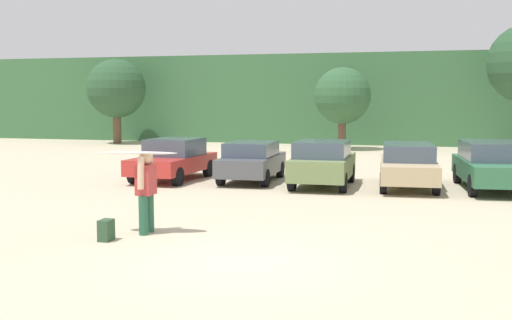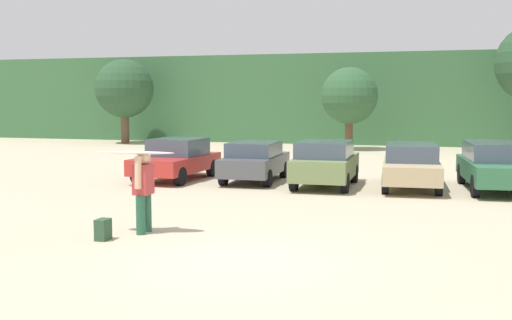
# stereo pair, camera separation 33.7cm
# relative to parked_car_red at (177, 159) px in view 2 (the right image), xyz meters

# --- Properties ---
(ground_plane) EXTENTS (120.00, 120.00, 0.00)m
(ground_plane) POSITION_rel_parked_car_red_xyz_m (5.73, -10.42, -0.77)
(ground_plane) COLOR #C1B293
(hillside_ridge) EXTENTS (108.00, 12.00, 5.87)m
(hillside_ridge) POSITION_rel_parked_car_red_xyz_m (5.73, 24.92, 2.17)
(hillside_ridge) COLOR #38663D
(hillside_ridge) RESTS_ON ground_plane
(tree_far_left) EXTENTS (3.84, 3.84, 5.54)m
(tree_far_left) POSITION_rel_parked_car_red_xyz_m (-10.80, 16.07, 2.83)
(tree_far_left) COLOR brown
(tree_far_left) RESTS_ON ground_plane
(tree_right) EXTENTS (3.27, 3.27, 4.77)m
(tree_right) POSITION_rel_parked_car_red_xyz_m (4.15, 15.06, 2.34)
(tree_right) COLOR brown
(tree_right) RESTS_ON ground_plane
(parked_car_red) EXTENTS (2.05, 4.21, 1.51)m
(parked_car_red) POSITION_rel_parked_car_red_xyz_m (0.00, 0.00, 0.00)
(parked_car_red) COLOR #B72D28
(parked_car_red) RESTS_ON ground_plane
(parked_car_dark_gray) EXTENTS (1.89, 4.07, 1.43)m
(parked_car_dark_gray) POSITION_rel_parked_car_red_xyz_m (2.89, 0.33, -0.01)
(parked_car_dark_gray) COLOR #4C4F54
(parked_car_dark_gray) RESTS_ON ground_plane
(parked_car_olive_green) EXTENTS (1.94, 3.95, 1.56)m
(parked_car_olive_green) POSITION_rel_parked_car_red_xyz_m (5.57, -0.32, 0.06)
(parked_car_olive_green) COLOR #6B7F4C
(parked_car_olive_green) RESTS_ON ground_plane
(parked_car_tan) EXTENTS (2.09, 4.81, 1.46)m
(parked_car_tan) POSITION_rel_parked_car_red_xyz_m (8.35, 0.32, 0.02)
(parked_car_tan) COLOR tan
(parked_car_tan) RESTS_ON ground_plane
(parked_car_forest_green) EXTENTS (2.38, 4.86, 1.57)m
(parked_car_forest_green) POSITION_rel_parked_car_red_xyz_m (11.01, 0.42, 0.07)
(parked_car_forest_green) COLOR #2D6642
(parked_car_forest_green) RESTS_ON ground_plane
(person_adult) EXTENTS (0.34, 0.68, 1.81)m
(person_adult) POSITION_rel_parked_car_red_xyz_m (3.02, -8.64, 0.25)
(person_adult) COLOR #26593F
(person_adult) RESTS_ON ground_plane
(surfboard_white) EXTENTS (1.83, 0.80, 0.12)m
(surfboard_white) POSITION_rel_parked_car_red_xyz_m (2.90, -8.77, 1.03)
(surfboard_white) COLOR white
(backpack_dropped) EXTENTS (0.24, 0.34, 0.45)m
(backpack_dropped) POSITION_rel_parked_car_red_xyz_m (2.51, -9.52, -0.54)
(backpack_dropped) COLOR #2D4C33
(backpack_dropped) RESTS_ON ground_plane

